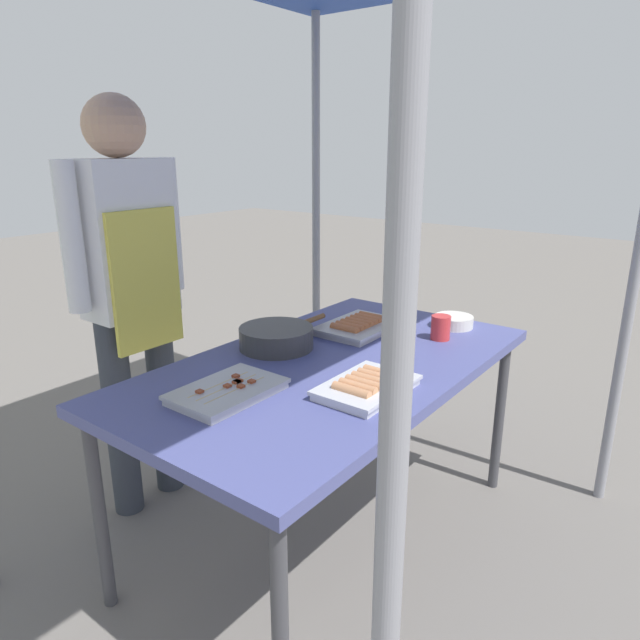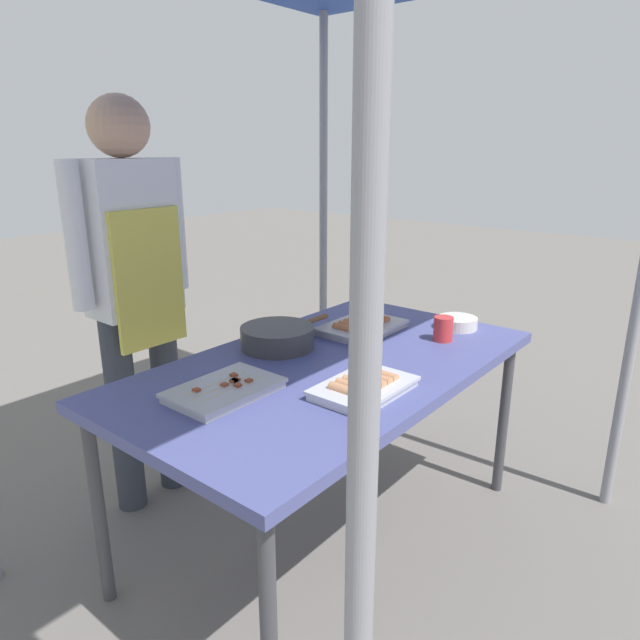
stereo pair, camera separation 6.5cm
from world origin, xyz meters
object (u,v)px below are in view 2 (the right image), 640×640
at_px(stall_table, 331,375).
at_px(cooking_wok, 278,336).
at_px(tray_grilled_sausages, 362,326).
at_px(condiment_bowl, 458,323).
at_px(tray_pork_links, 364,387).
at_px(tray_meat_skewers, 225,390).
at_px(vendor_woman, 134,275).
at_px(drink_cup_near_edge, 443,329).

bearing_deg(stall_table, cooking_wok, 91.23).
distance_m(tray_grilled_sausages, cooking_wok, 0.40).
relative_size(tray_grilled_sausages, condiment_bowl, 2.16).
bearing_deg(tray_pork_links, stall_table, 59.53).
height_order(tray_grilled_sausages, tray_meat_skewers, tray_grilled_sausages).
height_order(tray_meat_skewers, vendor_woman, vendor_woman).
bearing_deg(tray_pork_links, tray_grilled_sausages, 35.78).
relative_size(tray_meat_skewers, vendor_woman, 0.20).
height_order(tray_grilled_sausages, cooking_wok, cooking_wok).
bearing_deg(tray_meat_skewers, tray_grilled_sausages, 2.67).
bearing_deg(vendor_woman, tray_meat_skewers, 76.66).
bearing_deg(tray_grilled_sausages, vendor_woman, 133.12).
relative_size(tray_grilled_sausages, tray_pork_links, 1.08).
bearing_deg(tray_grilled_sausages, tray_meat_skewers, -177.33).
bearing_deg(vendor_woman, stall_table, 108.65).
bearing_deg(condiment_bowl, tray_grilled_sausages, 134.86).
bearing_deg(drink_cup_near_edge, tray_grilled_sausages, 108.74).
height_order(stall_table, tray_grilled_sausages, tray_grilled_sausages).
bearing_deg(tray_meat_skewers, tray_pork_links, -48.73).
xyz_separation_m(tray_grilled_sausages, condiment_bowl, (0.29, -0.30, 0.00)).
bearing_deg(condiment_bowl, cooking_wok, 146.84).
xyz_separation_m(tray_meat_skewers, drink_cup_near_edge, (0.91, -0.29, 0.03)).
bearing_deg(stall_table, tray_grilled_sausages, 18.07).
height_order(cooking_wok, drink_cup_near_edge, drink_cup_near_edge).
distance_m(stall_table, tray_pork_links, 0.30).
bearing_deg(cooking_wok, tray_grilled_sausages, -20.48).
bearing_deg(tray_pork_links, condiment_bowl, 5.14).
xyz_separation_m(tray_grilled_sausages, tray_pork_links, (-0.51, -0.37, 0.00)).
xyz_separation_m(condiment_bowl, drink_cup_near_edge, (-0.19, -0.03, 0.02)).
distance_m(stall_table, tray_grilled_sausages, 0.39).
bearing_deg(cooking_wok, tray_meat_skewers, -157.87).
distance_m(cooking_wok, condiment_bowl, 0.79).
height_order(tray_grilled_sausages, condiment_bowl, tray_grilled_sausages).
bearing_deg(stall_table, tray_pork_links, -120.47).
bearing_deg(cooking_wok, condiment_bowl, -33.16).
distance_m(tray_grilled_sausages, vendor_woman, 0.96).
distance_m(stall_table, cooking_wok, 0.28).
distance_m(condiment_bowl, drink_cup_near_edge, 0.19).
bearing_deg(vendor_woman, condiment_bowl, 133.66).
relative_size(tray_grilled_sausages, cooking_wok, 0.81).
xyz_separation_m(tray_meat_skewers, vendor_woman, (0.17, 0.71, 0.24)).
bearing_deg(tray_pork_links, cooking_wok, 74.42).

